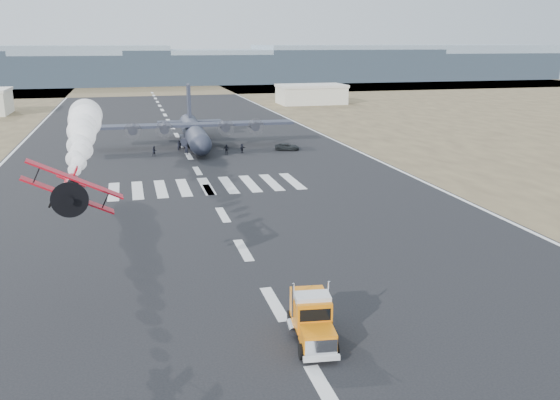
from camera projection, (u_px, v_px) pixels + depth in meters
name	position (u px, v px, depth m)	size (l,w,h in m)	color
ground	(327.00, 394.00, 32.63)	(500.00, 500.00, 0.00)	black
scrub_far	(149.00, 88.00, 247.73)	(500.00, 80.00, 0.00)	brown
runway_markings	(197.00, 171.00, 88.74)	(60.00, 260.00, 0.01)	silver
ridge_seg_d	(146.00, 69.00, 274.10)	(150.00, 50.00, 13.00)	gray
ridge_seg_e	(281.00, 65.00, 289.50)	(150.00, 50.00, 15.00)	gray
ridge_seg_f	(403.00, 62.00, 304.91)	(150.00, 50.00, 17.00)	gray
ridge_seg_g	(513.00, 65.00, 321.09)	(150.00, 50.00, 13.00)	gray
hangar_right	(311.00, 94.00, 183.21)	(20.50, 12.50, 5.90)	beige
semi_truck	(312.00, 317.00, 38.15)	(3.06, 7.30, 3.22)	black
aerobatic_biplane	(70.00, 189.00, 41.40)	(6.22, 6.14, 4.43)	red
smoke_trail	(84.00, 125.00, 71.26)	(4.32, 39.71, 4.32)	white
transport_aircraft	(194.00, 131.00, 109.85)	(36.57, 30.13, 10.58)	#222433
support_vehicle	(287.00, 147.00, 105.50)	(1.99, 4.32, 1.20)	black
crew_a	(187.00, 150.00, 100.85)	(0.67, 0.55, 1.83)	black
crew_b	(180.00, 145.00, 105.51)	(0.84, 0.52, 1.72)	black
crew_c	(206.00, 144.00, 106.58)	(1.11, 0.52, 1.73)	black
crew_d	(226.00, 149.00, 101.37)	(1.03, 0.53, 1.76)	black
crew_e	(191.00, 146.00, 104.78)	(0.81, 0.50, 1.66)	black
crew_f	(242.00, 148.00, 102.64)	(1.53, 0.49, 1.64)	black
crew_g	(178.00, 146.00, 105.03)	(0.57, 0.47, 1.56)	black
crew_h	(154.00, 151.00, 99.86)	(0.83, 0.51, 1.71)	black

